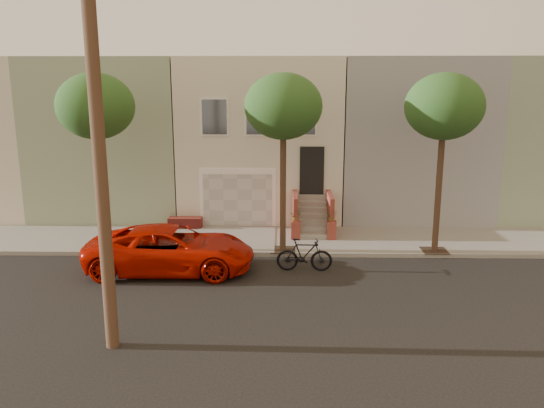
{
  "coord_description": "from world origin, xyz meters",
  "views": [
    {
      "loc": [
        0.97,
        -14.55,
        5.98
      ],
      "look_at": [
        0.63,
        3.0,
        2.06
      ],
      "focal_mm": 34.96,
      "sensor_mm": 36.0,
      "label": 1
    }
  ],
  "objects": [
    {
      "name": "pickup_truck",
      "position": [
        -2.67,
        1.98,
        0.76
      ],
      "size": [
        5.48,
        2.61,
        1.51
      ],
      "primitive_type": "imported",
      "rotation": [
        0.0,
        0.0,
        1.59
      ],
      "color": "#BC0F00",
      "rests_on": "ground"
    },
    {
      "name": "tree_left",
      "position": [
        -5.5,
        3.9,
        5.26
      ],
      "size": [
        2.7,
        2.57,
        6.3
      ],
      "color": "#2D2116",
      "rests_on": "sidewalk"
    },
    {
      "name": "house_row",
      "position": [
        0.0,
        11.19,
        3.64
      ],
      "size": [
        33.1,
        11.7,
        7.0
      ],
      "color": "beige",
      "rests_on": "sidewalk"
    },
    {
      "name": "motorcycle",
      "position": [
        1.71,
        2.09,
        0.55
      ],
      "size": [
        1.85,
        0.57,
        1.1
      ],
      "primitive_type": "imported",
      "rotation": [
        0.0,
        0.0,
        1.54
      ],
      "color": "black",
      "rests_on": "ground"
    },
    {
      "name": "sidewalk",
      "position": [
        0.0,
        5.35,
        0.07
      ],
      "size": [
        40.0,
        3.7,
        0.15
      ],
      "primitive_type": "cube",
      "color": "gray",
      "rests_on": "ground"
    },
    {
      "name": "tree_mid",
      "position": [
        1.0,
        3.9,
        5.26
      ],
      "size": [
        2.7,
        2.57,
        6.3
      ],
      "color": "#2D2116",
      "rests_on": "sidewalk"
    },
    {
      "name": "tree_right",
      "position": [
        6.5,
        3.9,
        5.26
      ],
      "size": [
        2.7,
        2.57,
        6.3
      ],
      "color": "#2D2116",
      "rests_on": "sidewalk"
    },
    {
      "name": "ground",
      "position": [
        0.0,
        0.0,
        0.0
      ],
      "size": [
        90.0,
        90.0,
        0.0
      ],
      "primitive_type": "plane",
      "color": "black",
      "rests_on": "ground"
    }
  ]
}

